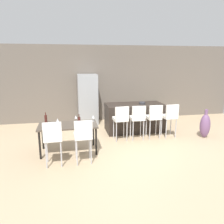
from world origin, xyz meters
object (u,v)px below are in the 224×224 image
Objects in this scene: bar_chair_left at (121,118)px; bar_chair_right at (154,116)px; dining_table at (68,127)px; fruit_bowl at (142,103)px; bar_chair_middle at (138,117)px; wine_glass_middle at (76,117)px; refrigerator at (88,99)px; floor_vase at (205,126)px; dining_chair_near at (53,137)px; bar_chair_far at (170,115)px; dining_chair_far at (83,135)px; wine_glass_left at (93,117)px; wine_bottle_near at (46,119)px; wine_bottle_far at (79,121)px; kitchen_island at (135,117)px; wine_glass_right at (58,120)px; potted_plant at (158,112)px.

bar_chair_left and bar_chair_right have the same top height.
dining_table is 7.26× the size of fruit_bowl.
bar_chair_middle reaches higher than wine_glass_middle.
floor_vase is at bearing -34.22° from refrigerator.
floor_vase is (4.47, 1.07, -0.32)m from dining_chair_near.
dining_chair_far is at bearing -154.78° from bar_chair_far.
bar_chair_left and dining_chair_far have the same top height.
floor_vase is at bearing -7.65° from bar_chair_right.
floor_vase is at bearing -5.78° from bar_chair_middle.
dining_chair_near is at bearing -180.00° from dining_chair_far.
wine_glass_left is (-2.40, -0.34, 0.17)m from bar_chair_far.
wine_bottle_near reaches higher than dining_table.
wine_bottle_near is 1.40× the size of fruit_bowl.
fruit_bowl reaches higher than wine_glass_left.
floor_vase is (3.85, 0.48, -0.48)m from wine_bottle_far.
wine_glass_middle is 3.95m from floor_vase.
refrigerator is (-1.81, 2.10, 0.22)m from bar_chair_right.
kitchen_island reaches higher than wine_glass_middle.
wine_glass_right is (-3.32, -0.53, 0.17)m from bar_chair_far.
bar_chair_left is 2.64m from floor_vase.
dining_chair_near reaches higher than floor_vase.
dining_chair_near is 4.61m from floor_vase.
bar_chair_middle and dining_chair_far have the same top height.
wine_glass_middle is at bearing -172.99° from bar_chair_right.
wine_bottle_near is 3.19m from fruit_bowl.
wine_bottle_near reaches higher than wine_glass_left.
dining_chair_near is 3.56m from refrigerator.
floor_vase is 1.60× the size of potted_plant.
wine_bottle_near is 0.93m from wine_bottle_far.
wine_bottle_near is 1.63× the size of wine_glass_right.
potted_plant is at bearing 42.66° from kitchen_island.
wine_glass_left is at bearing -7.13° from wine_glass_middle.
bar_chair_far is 1.14m from floor_vase.
bar_chair_right reaches higher than wine_bottle_near.
potted_plant is (-0.59, 2.30, -0.06)m from floor_vase.
wine_bottle_far is (-2.78, -0.69, 0.16)m from bar_chair_far.
wine_glass_middle is at bearing -171.02° from bar_chair_middle.
dining_chair_near is at bearing -107.58° from refrigerator.
fruit_bowl is (0.92, 0.81, 0.26)m from bar_chair_left.
wine_glass_right is at bearing -166.90° from bar_chair_middle.
bar_chair_right is 6.03× the size of wine_glass_right.
kitchen_island is 1.82× the size of bar_chair_middle.
wine_glass_right is at bearing 83.95° from dining_chair_near.
bar_chair_right reaches higher than dining_table.
wine_bottle_near is 0.15× the size of refrigerator.
bar_chair_middle is at bearing -125.86° from potted_plant.
potted_plant is (1.10, 1.28, -0.64)m from fruit_bowl.
dining_chair_far reaches higher than kitchen_island.
wine_glass_right is at bearing -163.29° from bar_chair_left.
bar_chair_left is 6.03× the size of wine_glass_right.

